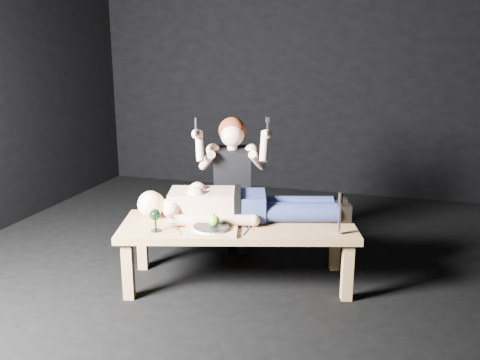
{
  "coord_description": "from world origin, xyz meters",
  "views": [
    {
      "loc": [
        0.91,
        -3.39,
        1.64
      ],
      "look_at": [
        -0.07,
        -0.06,
        0.75
      ],
      "focal_mm": 38.8,
      "sensor_mm": 36.0,
      "label": 1
    }
  ],
  "objects_px": {
    "kneeling_woman": "(233,185)",
    "carving_knife": "(340,213)",
    "lying_man": "(245,201)",
    "goblet": "(155,220)",
    "serving_tray": "(211,230)",
    "table": "(238,253)"
  },
  "relations": [
    {
      "from": "goblet",
      "to": "carving_knife",
      "type": "height_order",
      "value": "carving_knife"
    },
    {
      "from": "table",
      "to": "lying_man",
      "type": "relative_size",
      "value": 1.06
    },
    {
      "from": "serving_tray",
      "to": "goblet",
      "type": "distance_m",
      "value": 0.37
    },
    {
      "from": "lying_man",
      "to": "serving_tray",
      "type": "relative_size",
      "value": 4.36
    },
    {
      "from": "serving_tray",
      "to": "carving_knife",
      "type": "bearing_deg",
      "value": 13.79
    },
    {
      "from": "lying_man",
      "to": "kneeling_woman",
      "type": "height_order",
      "value": "kneeling_woman"
    },
    {
      "from": "table",
      "to": "carving_knife",
      "type": "bearing_deg",
      "value": -17.05
    },
    {
      "from": "lying_man",
      "to": "goblet",
      "type": "xyz_separation_m",
      "value": [
        -0.49,
        -0.44,
        -0.05
      ]
    },
    {
      "from": "lying_man",
      "to": "carving_knife",
      "type": "bearing_deg",
      "value": -27.57
    },
    {
      "from": "lying_man",
      "to": "serving_tray",
      "type": "bearing_deg",
      "value": -127.44
    },
    {
      "from": "serving_tray",
      "to": "lying_man",
      "type": "bearing_deg",
      "value": 68.49
    },
    {
      "from": "goblet",
      "to": "carving_knife",
      "type": "bearing_deg",
      "value": 14.07
    },
    {
      "from": "kneeling_woman",
      "to": "serving_tray",
      "type": "bearing_deg",
      "value": -100.37
    },
    {
      "from": "kneeling_woman",
      "to": "goblet",
      "type": "bearing_deg",
      "value": -125.67
    },
    {
      "from": "table",
      "to": "carving_knife",
      "type": "xyz_separation_m",
      "value": [
        0.7,
        -0.01,
        0.37
      ]
    },
    {
      "from": "lying_man",
      "to": "goblet",
      "type": "bearing_deg",
      "value": -154.38
    },
    {
      "from": "goblet",
      "to": "carving_knife",
      "type": "xyz_separation_m",
      "value": [
        1.18,
        0.29,
        0.07
      ]
    },
    {
      "from": "kneeling_woman",
      "to": "carving_knife",
      "type": "bearing_deg",
      "value": -45.68
    },
    {
      "from": "lying_man",
      "to": "kneeling_woman",
      "type": "distance_m",
      "value": 0.42
    },
    {
      "from": "serving_tray",
      "to": "carving_knife",
      "type": "distance_m",
      "value": 0.85
    },
    {
      "from": "table",
      "to": "serving_tray",
      "type": "relative_size",
      "value": 4.63
    },
    {
      "from": "lying_man",
      "to": "goblet",
      "type": "relative_size",
      "value": 9.93
    }
  ]
}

